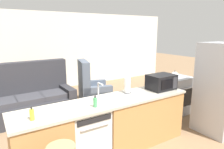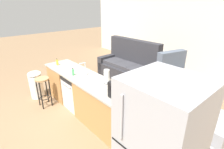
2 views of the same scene
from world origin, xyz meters
name	(u,v)px [view 2 (image 2 of 2)]	position (x,y,z in m)	size (l,w,h in m)	color
ground_plane	(85,110)	(0.00, 0.00, 0.00)	(24.00, 24.00, 0.00)	#896B4C
wall_back	(191,36)	(0.30, 4.20, 1.30)	(10.00, 0.06, 2.60)	silver
kitchen_counter	(90,99)	(0.24, 0.00, 0.42)	(2.94, 0.66, 0.90)	#B77F47
dishwasher	(78,91)	(-0.25, 0.00, 0.42)	(0.58, 0.61, 0.84)	silver
stove_range	(197,138)	(2.35, 0.55, 0.45)	(0.76, 0.68, 0.90)	#A8AAB2
microwave	(126,91)	(1.31, 0.00, 1.04)	(0.50, 0.37, 0.28)	black
sink_faucet	(85,70)	(0.01, 0.05, 1.03)	(0.07, 0.18, 0.30)	silver
paper_towel_roll	(107,77)	(0.64, 0.15, 1.04)	(0.14, 0.14, 0.28)	#4C4C51
soap_bottle	(73,72)	(-0.16, -0.14, 0.97)	(0.06, 0.06, 0.18)	#4CB266
dish_soap_bottle	(57,62)	(-1.02, -0.11, 0.97)	(0.06, 0.06, 0.18)	yellow
kettle	(189,107)	(2.18, 0.42, 0.99)	(0.21, 0.17, 0.19)	silver
bar_stool	(43,86)	(-0.84, -0.61, 0.54)	(0.32, 0.32, 0.74)	tan
trash_bin	(36,84)	(-1.40, -0.60, 0.38)	(0.35, 0.35, 0.74)	white
couch	(129,66)	(-0.70, 2.23, 0.39)	(2.02, 0.95, 1.27)	#2D2D33
armchair	(174,84)	(0.96, 2.25, 0.35)	(0.99, 1.03, 1.20)	#515B6B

